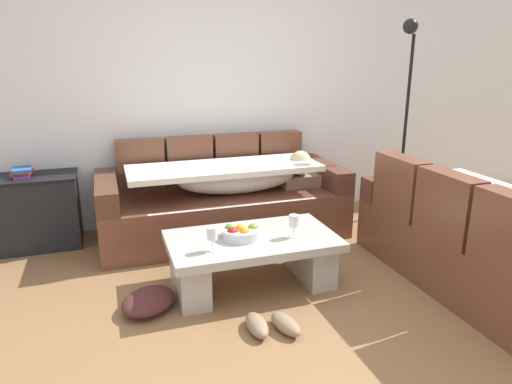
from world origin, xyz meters
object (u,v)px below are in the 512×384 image
at_px(wine_glass_near_left, 212,234).
at_px(book_stack_on_cabinet, 22,172).
at_px(couch_along_wall, 226,200).
at_px(floor_lamp, 405,109).
at_px(crumpled_garment, 149,301).
at_px(coffee_table, 252,255).
at_px(side_cabinet, 36,212).
at_px(couch_near_window, 482,242).
at_px(pair_of_shoes, 271,325).
at_px(fruit_bowl, 241,232).
at_px(wine_glass_near_right, 294,222).

height_order(wine_glass_near_left, book_stack_on_cabinet, book_stack_on_cabinet).
xyz_separation_m(couch_along_wall, floor_lamp, (1.83, -0.07, 0.78)).
height_order(wine_glass_near_left, crumpled_garment, wine_glass_near_left).
bearing_deg(couch_along_wall, coffee_table, -94.34).
bearing_deg(floor_lamp, wine_glass_near_left, -153.21).
relative_size(couch_along_wall, side_cabinet, 3.07).
height_order(couch_near_window, book_stack_on_cabinet, couch_near_window).
xyz_separation_m(wine_glass_near_left, pair_of_shoes, (0.25, -0.45, -0.45)).
distance_m(coffee_table, book_stack_on_cabinet, 2.11).
height_order(fruit_bowl, pair_of_shoes, fruit_bowl).
relative_size(pair_of_shoes, crumpled_garment, 0.81).
xyz_separation_m(couch_along_wall, couch_near_window, (1.49, -1.57, 0.00)).
xyz_separation_m(side_cabinet, floor_lamp, (3.47, -0.30, 0.80)).
height_order(side_cabinet, floor_lamp, floor_lamp).
relative_size(fruit_bowl, crumpled_garment, 0.70).
bearing_deg(side_cabinet, crumpled_garment, -59.87).
relative_size(couch_along_wall, fruit_bowl, 7.89).
bearing_deg(wine_glass_near_left, couch_along_wall, 71.42).
relative_size(couch_along_wall, couch_near_window, 1.12).
distance_m(couch_along_wall, wine_glass_near_right, 1.17).
height_order(pair_of_shoes, crumpled_garment, crumpled_garment).
bearing_deg(side_cabinet, couch_near_window, -29.79).
relative_size(couch_near_window, book_stack_on_cabinet, 8.31).
relative_size(couch_near_window, wine_glass_near_right, 11.86).
height_order(wine_glass_near_right, floor_lamp, floor_lamp).
distance_m(wine_glass_near_right, floor_lamp, 2.04).
height_order(couch_near_window, crumpled_garment, couch_near_window).
distance_m(fruit_bowl, floor_lamp, 2.32).
height_order(couch_near_window, fruit_bowl, couch_near_window).
relative_size(wine_glass_near_left, book_stack_on_cabinet, 0.70).
bearing_deg(couch_along_wall, crumpled_garment, -125.89).
relative_size(fruit_bowl, floor_lamp, 0.14).
relative_size(fruit_bowl, side_cabinet, 0.39).
xyz_separation_m(pair_of_shoes, crumpled_garment, (-0.69, 0.50, 0.01)).
distance_m(wine_glass_near_right, side_cabinet, 2.30).
bearing_deg(coffee_table, wine_glass_near_left, -155.56).
relative_size(couch_near_window, wine_glass_near_left, 11.86).
bearing_deg(pair_of_shoes, side_cabinet, 128.38).
height_order(couch_along_wall, coffee_table, couch_along_wall).
distance_m(fruit_bowl, book_stack_on_cabinet, 2.02).
xyz_separation_m(wine_glass_near_right, crumpled_garment, (-1.04, -0.01, -0.44)).
bearing_deg(couch_near_window, side_cabinet, 60.21).
height_order(couch_near_window, floor_lamp, floor_lamp).
relative_size(side_cabinet, floor_lamp, 0.37).
xyz_separation_m(fruit_bowl, side_cabinet, (-1.48, 1.27, -0.10)).
bearing_deg(wine_glass_near_right, fruit_bowl, 164.26).
height_order(couch_along_wall, fruit_bowl, couch_along_wall).
distance_m(book_stack_on_cabinet, floor_lamp, 3.57).
bearing_deg(pair_of_shoes, fruit_bowl, 90.86).
distance_m(wine_glass_near_right, book_stack_on_cabinet, 2.36).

